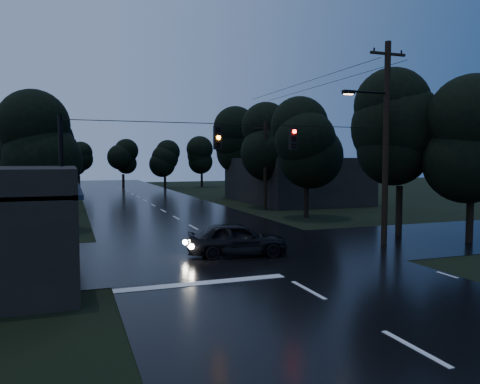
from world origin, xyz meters
TOP-DOWN VIEW (x-y plane):
  - ground at (0.00, 0.00)m, footprint 160.00×160.00m
  - main_road at (0.00, 30.00)m, footprint 12.00×120.00m
  - cross_street at (0.00, 12.00)m, footprint 60.00×9.00m
  - building_far_right at (14.00, 34.00)m, footprint 10.00×14.00m
  - utility_pole_main at (7.41, 11.00)m, footprint 3.50×0.30m
  - utility_pole_far at (8.30, 28.00)m, footprint 2.00×0.30m
  - anchor_pole_left at (-7.50, 11.00)m, footprint 0.18×0.18m
  - span_signals at (0.56, 10.99)m, footprint 15.00×0.37m
  - tree_corner_near at (10.00, 13.00)m, footprint 4.48×4.48m
  - tree_corner_far at (12.00, 10.00)m, footprint 3.92×3.92m
  - tree_left_a at (-9.00, 22.00)m, footprint 3.92×3.92m
  - tree_left_b at (-9.60, 30.00)m, footprint 4.20×4.20m
  - tree_left_c at (-10.20, 40.00)m, footprint 4.48×4.48m
  - tree_right_a at (9.00, 22.00)m, footprint 4.20×4.20m
  - tree_right_b at (9.60, 30.00)m, footprint 4.48×4.48m
  - tree_right_c at (10.20, 40.00)m, footprint 4.76×4.76m
  - car at (-0.31, 11.00)m, footprint 4.65×2.43m

SIDE VIEW (x-z plane):
  - ground at x=0.00m, z-range 0.00..0.00m
  - main_road at x=0.00m, z-range -0.01..0.01m
  - cross_street at x=0.00m, z-range -0.01..0.01m
  - car at x=-0.31m, z-range 0.00..1.51m
  - building_far_right at x=14.00m, z-range 0.00..4.40m
  - anchor_pole_left at x=-7.50m, z-range 0.00..6.00m
  - utility_pole_far at x=8.30m, z-range 0.13..7.63m
  - tree_corner_far at x=12.00m, z-range 1.11..9.37m
  - tree_left_a at x=-9.00m, z-range 1.11..9.37m
  - span_signals at x=0.56m, z-range 4.69..5.80m
  - utility_pole_main at x=7.41m, z-range 0.26..10.26m
  - tree_left_b at x=-9.60m, z-range 1.19..10.04m
  - tree_right_a at x=9.00m, z-range 1.19..10.04m
  - tree_corner_near at x=10.00m, z-range 1.27..10.71m
  - tree_left_c at x=-10.20m, z-range 1.27..10.71m
  - tree_right_b at x=9.60m, z-range 1.27..10.71m
  - tree_right_c at x=10.20m, z-range 1.35..11.38m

